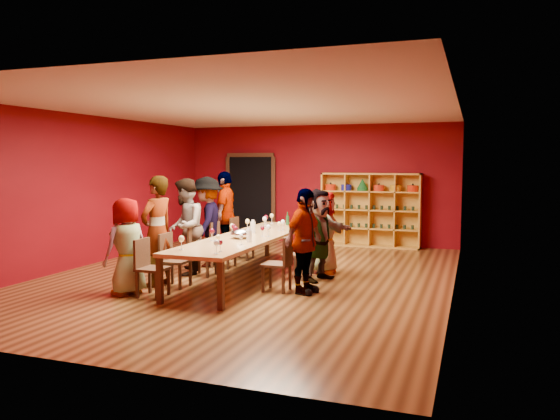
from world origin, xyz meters
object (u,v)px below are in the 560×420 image
Objects in this scene: chair_person_left_2 at (199,248)px; chair_person_right_3 at (311,246)px; shelving_unit at (370,206)px; person_right_1 at (304,241)px; person_right_3 at (325,232)px; chair_person_left_4 at (239,236)px; wine_bottle at (288,220)px; chair_person_left_1 at (172,257)px; chair_person_left_3 at (220,242)px; spittoon_bowl at (240,234)px; chair_person_right_2 at (300,251)px; chair_person_right_1 at (281,261)px; person_right_2 at (319,235)px; chair_person_left_0 at (148,264)px; person_left_0 at (127,246)px; tasting_table at (249,238)px; person_left_2 at (185,227)px; person_left_4 at (225,215)px; person_left_1 at (157,231)px; person_left_3 at (207,222)px.

chair_person_left_2 is 2.07m from chair_person_right_3.
shelving_unit is 1.45× the size of person_right_1.
person_right_3 is (0.27, -0.00, 0.26)m from chair_person_right_3.
wine_bottle is at bearing 9.48° from chair_person_left_4.
person_right_1 is (2.20, 0.30, 0.33)m from chair_person_left_1.
chair_person_left_3 is at bearing -122.39° from shelving_unit.
spittoon_bowl is at bearing 39.85° from chair_person_left_1.
chair_person_right_2 and chair_person_right_3 have the same top height.
chair_person_left_1 is at bearing -170.51° from chair_person_right_1.
chair_person_left_2 is 1.94m from chair_person_right_1.
person_right_2 is at bearing 0.00° from chair_person_right_2.
chair_person_left_2 is at bearing 90.00° from chair_person_left_1.
person_right_2 is 5.76× the size of wine_bottle.
chair_person_left_0 is 1.00× the size of chair_person_left_2.
person_left_0 is at bearing -155.84° from chair_person_right_1.
tasting_table is at bearing -60.62° from chair_person_left_4.
person_left_2 is at bearing 99.75° from chair_person_left_0.
person_left_2 is 1.85m from chair_person_left_4.
person_right_1 is 2.87m from wine_bottle.
person_left_2 is (-2.59, -4.49, -0.10)m from shelving_unit.
chair_person_left_3 is at bearing 8.50° from person_left_4.
person_left_1 is at bearing -105.48° from chair_person_left_2.
person_right_3 is at bearing -20.90° from chair_person_left_4.
wine_bottle is (-0.79, 0.97, 0.36)m from chair_person_right_3.
spittoon_bowl is at bearing -93.32° from wine_bottle.
chair_person_left_0 and chair_person_right_1 have the same top height.
person_left_3 is (-2.58, -3.64, -0.09)m from shelving_unit.
person_left_1 is at bearing -171.71° from chair_person_right_1.
person_right_2 is at bearing 147.62° from person_left_0.
spittoon_bowl is 1.17× the size of wine_bottle.
person_right_2 is 0.80m from chair_person_right_3.
wine_bottle is at bearing 167.35° from person_left_1.
chair_person_right_1 is 0.54× the size of person_right_1.
person_right_3 is at bearing 26.55° from person_right_2.
chair_person_left_4 is 0.48× the size of person_left_4.
wine_bottle is (1.03, 2.92, 0.36)m from chair_person_left_1.
person_left_2 is 0.98m from chair_person_left_3.
person_left_3 is at bearing 98.56° from chair_person_left_1.
person_left_2 is (-0.02, 0.96, -0.04)m from person_left_1.
chair_person_left_1 is at bearing -90.00° from chair_person_left_2.
person_left_0 is 3.61m from person_right_3.
chair_person_left_1 is (-0.91, -1.13, -0.20)m from tasting_table.
person_left_0 reaches higher than chair_person_right_3.
tasting_table is at bearing -107.92° from shelving_unit.
shelving_unit is at bearing 69.40° from chair_person_left_0.
person_left_1 is 1.09m from chair_person_left_2.
chair_person_right_2 is at bearing 47.41° from chair_person_left_0.
person_right_2 is (2.44, 0.33, -0.08)m from person_left_2.
chair_person_left_0 is 1.72m from person_left_2.
chair_person_right_1 is at bearing 109.53° from person_left_1.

